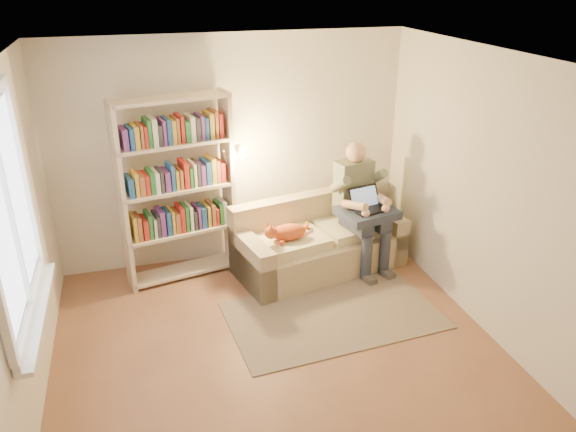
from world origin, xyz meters
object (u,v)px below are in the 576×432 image
object	(u,v)px
cat	(288,232)
sofa	(318,244)
person	(360,200)
laptop	(368,204)
bookshelf	(177,182)

from	to	relation	value
cat	sofa	bearing A→B (deg)	14.80
person	cat	xyz separation A→B (m)	(-0.90, -0.16, -0.20)
cat	laptop	world-z (taller)	laptop
person	cat	world-z (taller)	person
cat	bookshelf	xyz separation A→B (m)	(-1.09, 0.46, 0.52)
laptop	bookshelf	xyz separation A→B (m)	(-2.03, 0.43, 0.32)
sofa	bookshelf	distance (m)	1.75
sofa	laptop	bearing A→B (deg)	-31.73
laptop	bookshelf	distance (m)	2.10
person	bookshelf	distance (m)	2.04
person	laptop	bearing A→B (deg)	-83.71
cat	bookshelf	bearing A→B (deg)	145.03
sofa	cat	distance (m)	0.57
cat	person	bearing A→B (deg)	-1.71
sofa	cat	xyz separation A→B (m)	(-0.42, -0.21, 0.32)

